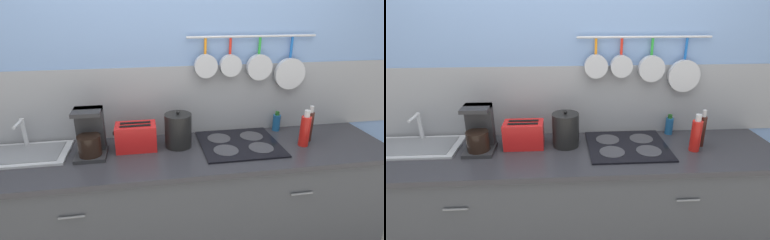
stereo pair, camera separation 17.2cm
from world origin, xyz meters
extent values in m
cube|color=#7293C6|center=(0.00, 0.34, 1.30)|extent=(7.20, 0.06, 2.60)
cube|color=gray|center=(0.00, 0.34, 1.15)|extent=(7.20, 0.07, 0.50)
cylinder|color=#B7BABF|center=(0.50, 0.29, 1.59)|extent=(0.91, 0.02, 0.02)
cylinder|color=orange|center=(0.18, 0.29, 1.53)|extent=(0.02, 0.02, 0.10)
cylinder|color=#B7BABF|center=(0.18, 0.27, 1.41)|extent=(0.16, 0.04, 0.16)
cylinder|color=red|center=(0.35, 0.29, 1.53)|extent=(0.02, 0.02, 0.11)
cylinder|color=#B7BABF|center=(0.35, 0.26, 1.40)|extent=(0.15, 0.05, 0.15)
cylinder|color=green|center=(0.56, 0.29, 1.53)|extent=(0.02, 0.02, 0.11)
cylinder|color=#B7BABF|center=(0.56, 0.27, 1.39)|extent=(0.18, 0.04, 0.18)
cylinder|color=#1959B2|center=(0.79, 0.29, 1.51)|extent=(0.02, 0.02, 0.14)
cylinder|color=#B7BABF|center=(0.79, 0.27, 1.33)|extent=(0.22, 0.04, 0.22)
cube|color=#3F4247|center=(0.00, 0.00, 0.43)|extent=(2.70, 0.56, 0.87)
cylinder|color=slate|center=(-0.67, -0.29, 0.71)|extent=(0.14, 0.01, 0.01)
cylinder|color=slate|center=(0.67, -0.29, 0.71)|extent=(0.14, 0.01, 0.01)
cube|color=#2D2D33|center=(0.00, 0.00, 0.89)|extent=(2.74, 0.60, 0.03)
cube|color=#B7BABF|center=(-1.04, 0.12, 0.91)|extent=(0.58, 0.33, 0.01)
cube|color=slate|center=(-1.04, 0.12, 0.92)|extent=(0.50, 0.27, 0.00)
cylinder|color=#B7BABF|center=(-1.04, 0.24, 1.01)|extent=(0.03, 0.03, 0.20)
cylinder|color=#B7BABF|center=(-1.04, 0.17, 1.10)|extent=(0.02, 0.13, 0.02)
cube|color=#262628|center=(-0.59, 0.05, 0.92)|extent=(0.19, 0.21, 0.02)
cube|color=#262628|center=(-0.59, 0.11, 1.05)|extent=(0.17, 0.07, 0.30)
cylinder|color=black|center=(-0.59, 0.02, 0.99)|extent=(0.14, 0.14, 0.13)
cube|color=#262628|center=(-0.59, 0.07, 1.19)|extent=(0.17, 0.16, 0.02)
cube|color=red|center=(-0.31, 0.10, 0.99)|extent=(0.26, 0.15, 0.17)
cube|color=black|center=(-0.31, 0.07, 1.08)|extent=(0.19, 0.03, 0.00)
cube|color=black|center=(-0.31, 0.13, 1.08)|extent=(0.19, 0.03, 0.00)
cube|color=black|center=(-0.45, 0.10, 1.02)|extent=(0.02, 0.02, 0.02)
cylinder|color=black|center=(-0.04, 0.10, 1.02)|extent=(0.18, 0.18, 0.23)
sphere|color=black|center=(-0.04, 0.10, 1.14)|extent=(0.02, 0.02, 0.02)
cube|color=black|center=(0.37, 0.05, 0.91)|extent=(0.53, 0.47, 0.01)
cylinder|color=#38383D|center=(0.25, -0.04, 0.92)|extent=(0.16, 0.16, 0.00)
cylinder|color=#38383D|center=(0.49, -0.04, 0.92)|extent=(0.16, 0.16, 0.00)
cylinder|color=#38383D|center=(0.25, 0.15, 0.92)|extent=(0.16, 0.16, 0.00)
cylinder|color=#38383D|center=(0.49, 0.15, 0.92)|extent=(0.16, 0.16, 0.00)
cylinder|color=navy|center=(0.72, 0.25, 0.96)|extent=(0.06, 0.06, 0.12)
cylinder|color=#194C19|center=(0.72, 0.25, 1.04)|extent=(0.03, 0.03, 0.03)
cylinder|color=red|center=(0.80, -0.03, 1.01)|extent=(0.07, 0.07, 0.20)
cylinder|color=beige|center=(0.80, -0.03, 1.13)|extent=(0.04, 0.04, 0.04)
cylinder|color=#33140F|center=(0.86, 0.04, 1.01)|extent=(0.05, 0.05, 0.21)
cylinder|color=beige|center=(0.86, 0.04, 1.14)|extent=(0.03, 0.03, 0.05)
camera|label=1|loc=(-0.24, -1.71, 1.80)|focal=28.00mm
camera|label=2|loc=(-0.07, -1.73, 1.80)|focal=28.00mm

